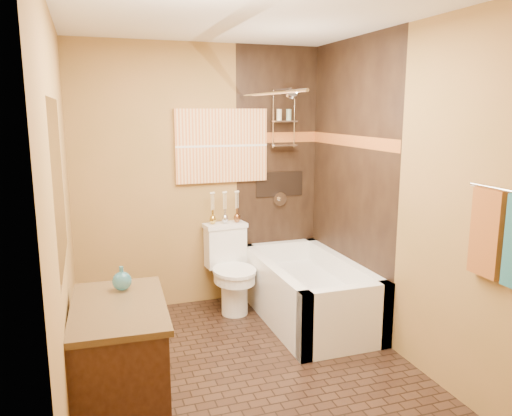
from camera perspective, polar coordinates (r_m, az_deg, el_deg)
name	(u,v)px	position (r m, az deg, el deg)	size (l,w,h in m)	color
floor	(251,373)	(3.83, -0.63, -18.36)	(3.00, 3.00, 0.00)	black
wall_left	(62,217)	(3.24, -21.30, -1.00)	(0.02, 3.00, 2.50)	#A1723E
wall_right	(400,196)	(3.93, 16.18, 1.37)	(0.02, 3.00, 2.50)	#A1723E
wall_back	(201,177)	(4.83, -6.26, 3.49)	(2.40, 0.02, 2.50)	#A1723E
wall_front	(367,272)	(2.07, 12.53, -7.13)	(2.40, 0.02, 2.50)	#A1723E
ceiling	(250,12)	(3.39, -0.73, 21.54)	(3.00, 3.00, 0.00)	silver
alcove_tile_back	(277,174)	(5.04, 2.42, 3.87)	(0.85, 0.01, 2.50)	black
alcove_tile_right	(350,182)	(4.55, 10.66, 2.90)	(0.01, 1.50, 2.50)	black
mosaic_band_back	(278,137)	(5.00, 2.49, 8.07)	(0.85, 0.01, 0.10)	#9C441C
mosaic_band_right	(350,141)	(4.51, 10.72, 7.55)	(0.01, 1.50, 0.10)	#9C441C
alcove_niche	(279,184)	(5.06, 2.70, 2.75)	(0.50, 0.01, 0.25)	black
shower_fixtures	(284,133)	(4.91, 3.20, 8.54)	(0.24, 0.33, 1.16)	silver
curtain_rod	(268,93)	(4.18, 1.35, 12.96)	(0.03, 0.03, 1.55)	silver
towel_bar	(507,191)	(3.08, 26.80, 1.75)	(0.02, 0.02, 0.55)	silver
towel_rust	(487,233)	(3.23, 24.87, -2.60)	(0.05, 0.22, 0.52)	brown
sunset_painting	(222,146)	(4.82, -3.93, 7.10)	(0.90, 0.04, 0.70)	orange
vanity_mirror	(58,184)	(2.87, -21.65, 2.59)	(0.01, 1.00, 0.90)	white
bathtub	(308,296)	(4.64, 5.96, -9.97)	(0.80, 1.50, 0.55)	white
toilet	(231,268)	(4.78, -2.92, -6.88)	(0.43, 0.62, 0.81)	white
vanity	(120,366)	(3.22, -15.26, -17.02)	(0.58, 0.91, 0.78)	black
teal_bottle	(122,278)	(3.25, -15.09, -7.78)	(0.12, 0.12, 0.19)	#286D7A
bud_vases	(225,207)	(4.81, -3.58, 0.16)	(0.31, 0.06, 0.30)	gold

